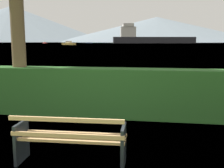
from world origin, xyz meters
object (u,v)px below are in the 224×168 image
(sailboat_mid, at_px, (45,43))
(fishing_boat_near, at_px, (69,43))
(tender_far, at_px, (89,43))
(park_bench, at_px, (70,140))
(cargo_ship_large, at_px, (148,38))

(sailboat_mid, bearing_deg, fishing_boat_near, -59.34)
(tender_far, bearing_deg, fishing_boat_near, -81.83)
(tender_far, bearing_deg, park_bench, -76.24)
(park_bench, relative_size, fishing_boat_near, 0.22)
(cargo_ship_large, distance_m, sailboat_mid, 92.09)
(park_bench, xyz_separation_m, fishing_boat_near, (-45.46, 139.59, 0.32))
(cargo_ship_large, xyz_separation_m, fishing_boat_near, (-38.23, -114.32, -4.22))
(fishing_boat_near, relative_size, sailboat_mid, 1.37)
(cargo_ship_large, distance_m, fishing_boat_near, 120.61)
(cargo_ship_large, height_order, fishing_boat_near, cargo_ship_large)
(park_bench, height_order, cargo_ship_large, cargo_ship_large)
(park_bench, xyz_separation_m, cargo_ship_large, (-7.23, 253.91, 4.54))
(fishing_boat_near, bearing_deg, sailboat_mid, 120.66)
(fishing_boat_near, xyz_separation_m, tender_far, (-15.97, 111.30, -0.35))
(sailboat_mid, bearing_deg, cargo_ship_large, 23.08)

